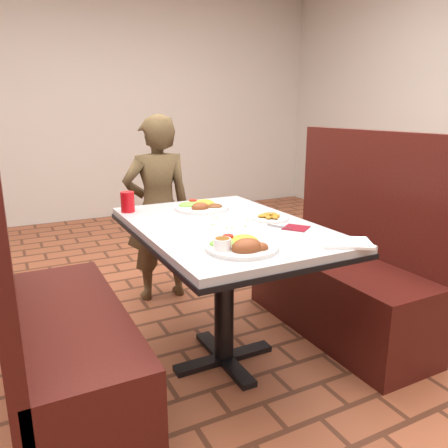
# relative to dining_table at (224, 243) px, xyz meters

# --- Properties ---
(dining_table) EXTENTS (0.81, 1.21, 0.75)m
(dining_table) POSITION_rel_dining_table_xyz_m (0.00, 0.00, 0.00)
(dining_table) COLOR #BCBEC1
(dining_table) RESTS_ON ground
(booth_bench_left) EXTENTS (0.47, 1.20, 1.17)m
(booth_bench_left) POSITION_rel_dining_table_xyz_m (-0.80, 0.00, -0.32)
(booth_bench_left) COLOR #4A1610
(booth_bench_left) RESTS_ON ground
(booth_bench_right) EXTENTS (0.47, 1.20, 1.17)m
(booth_bench_right) POSITION_rel_dining_table_xyz_m (0.80, 0.00, -0.32)
(booth_bench_right) COLOR #4A1610
(booth_bench_right) RESTS_ON ground
(diner_person) EXTENTS (0.48, 0.33, 1.26)m
(diner_person) POSITION_rel_dining_table_xyz_m (-0.02, 0.95, -0.02)
(diner_person) COLOR brown
(diner_person) RESTS_ON ground
(near_dinner_plate) EXTENTS (0.29, 0.29, 0.09)m
(near_dinner_plate) POSITION_rel_dining_table_xyz_m (-0.12, -0.39, 0.13)
(near_dinner_plate) COLOR white
(near_dinner_plate) RESTS_ON dining_table
(far_dinner_plate) EXTENTS (0.30, 0.30, 0.08)m
(far_dinner_plate) POSITION_rel_dining_table_xyz_m (0.04, 0.35, 0.12)
(far_dinner_plate) COLOR white
(far_dinner_plate) RESTS_ON dining_table
(plantain_plate) EXTENTS (0.18, 0.18, 0.03)m
(plantain_plate) POSITION_rel_dining_table_xyz_m (0.25, -0.03, 0.11)
(plantain_plate) COLOR white
(plantain_plate) RESTS_ON dining_table
(maroon_napkin) EXTENTS (0.15, 0.15, 0.00)m
(maroon_napkin) POSITION_rel_dining_table_xyz_m (0.27, -0.22, 0.10)
(maroon_napkin) COLOR maroon
(maroon_napkin) RESTS_ON dining_table
(spoon_utensil) EXTENTS (0.07, 0.12, 0.00)m
(spoon_utensil) POSITION_rel_dining_table_xyz_m (0.20, -0.18, 0.10)
(spoon_utensil) COLOR silver
(spoon_utensil) RESTS_ON dining_table
(red_tumbler) EXTENTS (0.07, 0.07, 0.11)m
(red_tumbler) POSITION_rel_dining_table_xyz_m (-0.35, 0.47, 0.15)
(red_tumbler) COLOR red
(red_tumbler) RESTS_ON dining_table
(paper_napkin) EXTENTS (0.25, 0.24, 0.01)m
(paper_napkin) POSITION_rel_dining_table_xyz_m (0.30, -0.52, 0.10)
(paper_napkin) COLOR white
(paper_napkin) RESTS_ON dining_table
(knife_utensil) EXTENTS (0.05, 0.18, 0.00)m
(knife_utensil) POSITION_rel_dining_table_xyz_m (-0.10, -0.35, 0.11)
(knife_utensil) COLOR silver
(knife_utensil) RESTS_ON dining_table
(fork_utensil) EXTENTS (0.05, 0.14, 0.00)m
(fork_utensil) POSITION_rel_dining_table_xyz_m (-0.14, -0.40, 0.11)
(fork_utensil) COLOR silver
(fork_utensil) RESTS_ON dining_table
(lettuce_shreds) EXTENTS (0.28, 0.32, 0.00)m
(lettuce_shreds) POSITION_rel_dining_table_xyz_m (0.04, 0.06, 0.10)
(lettuce_shreds) COLOR #81BC4B
(lettuce_shreds) RESTS_ON dining_table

